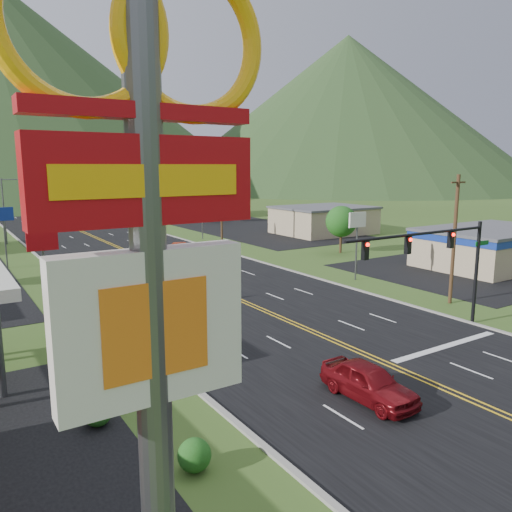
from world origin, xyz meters
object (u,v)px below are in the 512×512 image
pylon_sign (148,249)px  streetlight_west (6,206)px  car_red_far (179,248)px  car_red_near (369,383)px  car_dark_mid (165,289)px  traffic_signal (440,252)px

pylon_sign → streetlight_west: size_ratio=1.56×
streetlight_west → car_red_far: bearing=-48.9°
car_red_near → car_dark_mid: size_ratio=1.16×
pylon_sign → car_dark_mid: 33.75m
pylon_sign → car_red_near: bearing=30.1°
streetlight_west → car_red_near: 61.07m
pylon_sign → traffic_signal: bearing=27.1°
car_red_far → traffic_signal: bearing=99.5°
car_red_far → car_dark_mid: bearing=70.2°
car_red_far → pylon_sign: bearing=72.9°
traffic_signal → streetlight_west: bearing=108.0°
car_red_near → car_red_far: bearing=76.3°
traffic_signal → car_dark_mid: (-10.96, 18.11, -4.71)m
traffic_signal → car_red_near: 12.16m
traffic_signal → car_dark_mid: 21.69m
car_red_near → car_red_far: car_red_near is taller
car_dark_mid → car_red_far: (9.57, 18.64, 0.04)m
pylon_sign → traffic_signal: (23.48, 12.00, -3.97)m
car_red_near → car_red_far: size_ratio=1.24×
streetlight_west → pylon_sign: bearing=-94.5°
pylon_sign → streetlight_west: pylon_sign is taller
pylon_sign → car_dark_mid: size_ratio=3.26×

